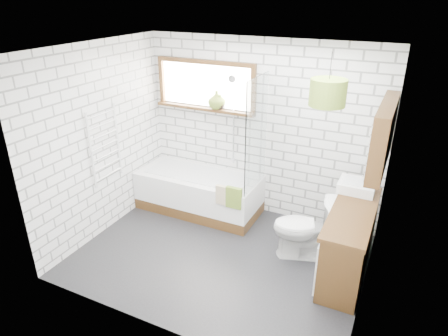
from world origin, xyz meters
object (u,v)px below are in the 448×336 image
at_px(bathtub, 199,192).
at_px(pendant, 328,93).
at_px(vanity, 350,242).
at_px(toilet, 306,228).
at_px(basin, 357,186).

xyz_separation_m(bathtub, pendant, (1.84, -0.56, 1.81)).
distance_m(bathtub, vanity, 2.32).
bearing_deg(pendant, bathtub, 163.18).
bearing_deg(bathtub, toilet, -14.55).
bearing_deg(toilet, pendant, 27.66).
bearing_deg(basin, bathtub, 179.54).
bearing_deg(pendant, basin, 56.41).
bearing_deg(toilet, basin, 114.52).
distance_m(vanity, basin, 0.69).
bearing_deg(basin, pendant, -123.59).
bearing_deg(basin, vanity, -83.16).
relative_size(vanity, pendant, 3.83).
height_order(vanity, pendant, pendant).
relative_size(toilet, pendant, 2.14).
xyz_separation_m(toilet, pendant, (0.11, -0.11, 1.70)).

